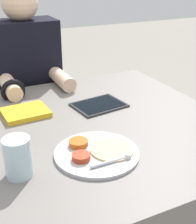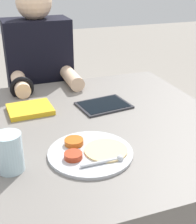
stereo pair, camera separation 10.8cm
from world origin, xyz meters
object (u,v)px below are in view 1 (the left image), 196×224
at_px(person_diner, 30,108).
at_px(thali_tray, 97,152).
at_px(tablet_device, 99,105).
at_px(red_notebook, 26,113).
at_px(drinking_glass, 18,157).

bearing_deg(person_diner, thali_tray, -89.24).
bearing_deg(tablet_device, red_notebook, 170.54).
distance_m(red_notebook, tablet_device, 0.31).
xyz_separation_m(thali_tray, drinking_glass, (-0.24, -0.00, 0.05)).
bearing_deg(person_diner, red_notebook, -104.96).
distance_m(tablet_device, drinking_glass, 0.54).
height_order(thali_tray, red_notebook, thali_tray).
height_order(person_diner, drinking_glass, person_diner).
relative_size(red_notebook, person_diner, 0.15).
xyz_separation_m(thali_tray, red_notebook, (-0.13, 0.39, 0.00)).
bearing_deg(tablet_device, drinking_glass, -140.85).
height_order(tablet_device, drinking_glass, drinking_glass).
height_order(tablet_device, person_diner, person_diner).
xyz_separation_m(thali_tray, tablet_device, (0.17, 0.34, -0.00)).
bearing_deg(red_notebook, thali_tray, -71.33).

